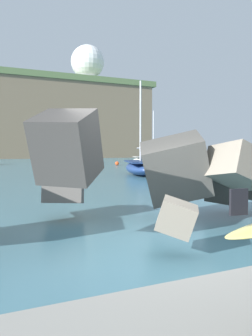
{
  "coord_description": "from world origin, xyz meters",
  "views": [
    {
      "loc": [
        -2.91,
        -5.04,
        1.72
      ],
      "look_at": [
        -0.26,
        0.5,
        1.4
      ],
      "focal_mm": 37.07,
      "sensor_mm": 36.0,
      "label": 1
    }
  ],
  "objects_px": {
    "boat_mid_right": "(141,167)",
    "mooring_buoy_middle": "(155,165)",
    "mooring_buoy_outer": "(117,163)",
    "mooring_buoy_inner": "(145,167)",
    "boat_mid_left": "(157,160)",
    "radar_dome": "(88,64)"
  },
  "relations": [
    {
      "from": "boat_mid_right",
      "to": "mooring_buoy_outer",
      "type": "distance_m",
      "value": 14.72
    },
    {
      "from": "boat_mid_left",
      "to": "mooring_buoy_middle",
      "type": "distance_m",
      "value": 8.47
    },
    {
      "from": "boat_mid_left",
      "to": "mooring_buoy_middle",
      "type": "relative_size",
      "value": 14.76
    },
    {
      "from": "mooring_buoy_middle",
      "to": "radar_dome",
      "type": "bearing_deg",
      "value": 77.87
    },
    {
      "from": "boat_mid_right",
      "to": "mooring_buoy_outer",
      "type": "relative_size",
      "value": 14.64
    },
    {
      "from": "boat_mid_left",
      "to": "mooring_buoy_outer",
      "type": "distance_m",
      "value": 6.62
    },
    {
      "from": "radar_dome",
      "to": "mooring_buoy_inner",
      "type": "bearing_deg",
      "value": -104.4
    },
    {
      "from": "boat_mid_left",
      "to": "boat_mid_right",
      "type": "distance_m",
      "value": 19.34
    },
    {
      "from": "mooring_buoy_middle",
      "to": "radar_dome",
      "type": "height_order",
      "value": "radar_dome"
    },
    {
      "from": "boat_mid_left",
      "to": "mooring_buoy_outer",
      "type": "bearing_deg",
      "value": -162.02
    },
    {
      "from": "boat_mid_left",
      "to": "mooring_buoy_middle",
      "type": "height_order",
      "value": "boat_mid_left"
    },
    {
      "from": "mooring_buoy_inner",
      "to": "mooring_buoy_outer",
      "type": "distance_m",
      "value": 8.81
    },
    {
      "from": "mooring_buoy_inner",
      "to": "boat_mid_right",
      "type": "bearing_deg",
      "value": -121.2
    },
    {
      "from": "boat_mid_right",
      "to": "mooring_buoy_middle",
      "type": "relative_size",
      "value": 14.64
    },
    {
      "from": "boat_mid_right",
      "to": "mooring_buoy_inner",
      "type": "height_order",
      "value": "boat_mid_right"
    },
    {
      "from": "mooring_buoy_middle",
      "to": "boat_mid_right",
      "type": "bearing_deg",
      "value": -125.22
    },
    {
      "from": "mooring_buoy_middle",
      "to": "mooring_buoy_outer",
      "type": "distance_m",
      "value": 5.45
    },
    {
      "from": "mooring_buoy_inner",
      "to": "boat_mid_left",
      "type": "bearing_deg",
      "value": 54.94
    },
    {
      "from": "mooring_buoy_inner",
      "to": "mooring_buoy_middle",
      "type": "distance_m",
      "value": 4.71
    },
    {
      "from": "boat_mid_right",
      "to": "radar_dome",
      "type": "bearing_deg",
      "value": 73.95
    },
    {
      "from": "boat_mid_left",
      "to": "mooring_buoy_middle",
      "type": "xyz_separation_m",
      "value": [
        -4.49,
        -7.18,
        -0.29
      ]
    },
    {
      "from": "mooring_buoy_inner",
      "to": "mooring_buoy_outer",
      "type": "height_order",
      "value": "same"
    }
  ]
}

